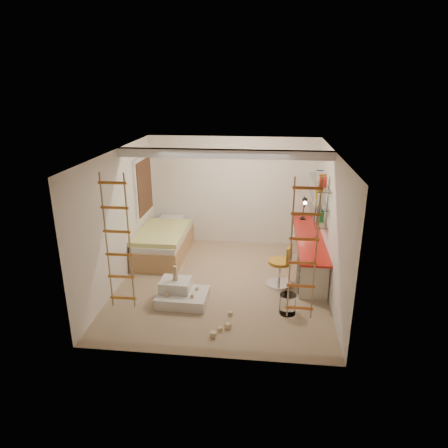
# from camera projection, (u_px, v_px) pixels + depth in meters

# --- Properties ---
(floor) EXTENTS (4.50, 4.50, 0.00)m
(floor) POSITION_uv_depth(u_px,v_px,m) (222.00, 284.00, 7.89)
(floor) COLOR #92775E
(floor) RESTS_ON ground
(ceiling_beam) EXTENTS (4.00, 0.18, 0.16)m
(ceiling_beam) POSITION_uv_depth(u_px,v_px,m) (224.00, 154.00, 7.34)
(ceiling_beam) COLOR white
(ceiling_beam) RESTS_ON ceiling
(window_frame) EXTENTS (0.06, 1.15, 1.35)m
(window_frame) POSITION_uv_depth(u_px,v_px,m) (143.00, 186.00, 8.99)
(window_frame) COLOR white
(window_frame) RESTS_ON wall_left
(window_blind) EXTENTS (0.02, 1.00, 1.20)m
(window_blind) POSITION_uv_depth(u_px,v_px,m) (145.00, 187.00, 8.98)
(window_blind) COLOR #4C2D1E
(window_blind) RESTS_ON window_frame
(rope_ladder_left) EXTENTS (0.41, 0.04, 2.13)m
(rope_ladder_left) POSITION_uv_depth(u_px,v_px,m) (118.00, 243.00, 5.89)
(rope_ladder_left) COLOR orange
(rope_ladder_left) RESTS_ON ceiling
(rope_ladder_right) EXTENTS (0.41, 0.04, 2.13)m
(rope_ladder_right) POSITION_uv_depth(u_px,v_px,m) (303.00, 251.00, 5.61)
(rope_ladder_right) COLOR orange
(rope_ladder_right) RESTS_ON ceiling
(waste_bin) EXTENTS (0.28, 0.28, 0.36)m
(waste_bin) POSITION_uv_depth(u_px,v_px,m) (288.00, 304.00, 6.83)
(waste_bin) COLOR white
(waste_bin) RESTS_ON floor
(desk) EXTENTS (0.56, 2.80, 0.75)m
(desk) POSITION_uv_depth(u_px,v_px,m) (308.00, 252.00, 8.39)
(desk) COLOR red
(desk) RESTS_ON floor
(shelves) EXTENTS (0.25, 1.80, 0.71)m
(shelves) POSITION_uv_depth(u_px,v_px,m) (318.00, 198.00, 8.26)
(shelves) COLOR white
(shelves) RESTS_ON wall_right
(bed) EXTENTS (1.02, 2.00, 0.69)m
(bed) POSITION_uv_depth(u_px,v_px,m) (164.00, 242.00, 9.09)
(bed) COLOR #AD7F51
(bed) RESTS_ON floor
(task_lamp) EXTENTS (0.14, 0.36, 0.57)m
(task_lamp) POSITION_uv_depth(u_px,v_px,m) (304.00, 205.00, 9.05)
(task_lamp) COLOR black
(task_lamp) RESTS_ON desk
(swivel_chair) EXTENTS (0.63, 0.63, 0.85)m
(swivel_chair) POSITION_uv_depth(u_px,v_px,m) (281.00, 271.00, 7.74)
(swivel_chair) COLOR #B68023
(swivel_chair) RESTS_ON floor
(play_platform) EXTENTS (0.90, 0.71, 0.39)m
(play_platform) POSITION_uv_depth(u_px,v_px,m) (181.00, 294.00, 7.20)
(play_platform) COLOR silver
(play_platform) RESTS_ON floor
(toy_blocks) EXTENTS (1.20, 1.16, 0.66)m
(toy_blocks) POSITION_uv_depth(u_px,v_px,m) (196.00, 298.00, 6.86)
(toy_blocks) COLOR #CCB284
(toy_blocks) RESTS_ON floor
(books) EXTENTS (0.14, 0.64, 0.92)m
(books) POSITION_uv_depth(u_px,v_px,m) (318.00, 193.00, 8.22)
(books) COLOR #1E722D
(books) RESTS_ON shelves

